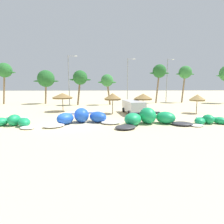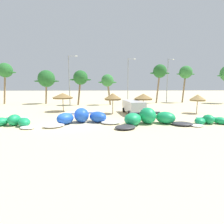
% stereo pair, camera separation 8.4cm
% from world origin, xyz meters
% --- Properties ---
extents(ground_plane, '(260.00, 260.00, 0.00)m').
position_xyz_m(ground_plane, '(0.00, 0.00, 0.00)').
color(ground_plane, beige).
extents(kite_left, '(5.81, 3.13, 1.13)m').
position_xyz_m(kite_left, '(-5.25, -0.40, 0.43)').
color(kite_left, white).
rests_on(kite_left, ground).
extents(kite_left_of_center, '(8.00, 4.67, 1.59)m').
position_xyz_m(kite_left_of_center, '(1.48, 0.79, 0.61)').
color(kite_left_of_center, white).
rests_on(kite_left_of_center, ground).
extents(kite_center, '(8.44, 4.76, 1.71)m').
position_xyz_m(kite_center, '(8.56, -0.22, 0.65)').
color(kite_center, '#333338').
rests_on(kite_center, ground).
extents(kite_right_of_center, '(5.48, 2.72, 0.97)m').
position_xyz_m(kite_right_of_center, '(14.92, -0.47, 0.37)').
color(kite_right_of_center, white).
rests_on(kite_right_of_center, ground).
extents(beach_umbrella_near_van, '(3.15, 3.15, 2.88)m').
position_xyz_m(beach_umbrella_near_van, '(-2.51, 9.83, 2.44)').
color(beach_umbrella_near_van, brown).
rests_on(beach_umbrella_near_van, ground).
extents(beach_umbrella_middle, '(2.43, 2.43, 2.95)m').
position_xyz_m(beach_umbrella_middle, '(5.13, 7.12, 2.46)').
color(beach_umbrella_middle, brown).
rests_on(beach_umbrella_middle, ground).
extents(beach_umbrella_near_palms, '(2.81, 2.81, 2.81)m').
position_xyz_m(beach_umbrella_near_palms, '(9.86, 8.65, 2.34)').
color(beach_umbrella_near_palms, brown).
rests_on(beach_umbrella_near_palms, ground).
extents(beach_umbrella_outermost, '(2.22, 2.22, 2.76)m').
position_xyz_m(beach_umbrella_outermost, '(17.37, 6.88, 2.29)').
color(beach_umbrella_outermost, brown).
rests_on(beach_umbrella_outermost, ground).
extents(parked_van, '(2.74, 5.53, 1.84)m').
position_xyz_m(parked_van, '(8.07, 7.13, 1.09)').
color(parked_van, silver).
rests_on(parked_van, ground).
extents(palm_leftmost, '(4.61, 3.08, 8.83)m').
position_xyz_m(palm_leftmost, '(-17.26, 21.96, 7.16)').
color(palm_leftmost, '#7F6647').
rests_on(palm_leftmost, ground).
extents(palm_left, '(5.52, 3.68, 7.40)m').
position_xyz_m(palm_left, '(-8.72, 22.34, 5.50)').
color(palm_left, '#7F6647').
rests_on(palm_left, ground).
extents(palm_left_of_gap, '(4.40, 2.93, 7.12)m').
position_xyz_m(palm_left_of_gap, '(-0.86, 19.14, 5.56)').
color(palm_left_of_gap, brown).
rests_on(palm_left_of_gap, ground).
extents(palm_center_left, '(3.82, 2.54, 6.35)m').
position_xyz_m(palm_center_left, '(4.67, 19.29, 4.97)').
color(palm_center_left, '#7F6647').
rests_on(palm_center_left, ground).
extents(palm_center_right, '(4.54, 3.03, 8.78)m').
position_xyz_m(palm_center_right, '(16.58, 22.43, 7.14)').
color(palm_center_right, '#7F6647').
rests_on(palm_center_right, ground).
extents(palm_right_of_gap, '(4.44, 2.96, 8.63)m').
position_xyz_m(palm_right_of_gap, '(23.12, 23.61, 7.02)').
color(palm_right_of_gap, '#7F6647').
rests_on(palm_right_of_gap, ground).
extents(lamppost_west, '(1.95, 0.24, 10.20)m').
position_xyz_m(lamppost_west, '(-3.18, 20.04, 5.67)').
color(lamppost_west, gray).
rests_on(lamppost_west, ground).
extents(lamppost_west_center, '(1.73, 0.24, 9.89)m').
position_xyz_m(lamppost_west_center, '(9.32, 21.30, 5.48)').
color(lamppost_west_center, gray).
rests_on(lamppost_west_center, ground).
extents(lamppost_east_center, '(1.63, 0.24, 10.30)m').
position_xyz_m(lamppost_east_center, '(19.24, 24.48, 5.68)').
color(lamppost_east_center, gray).
rests_on(lamppost_east_center, ground).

